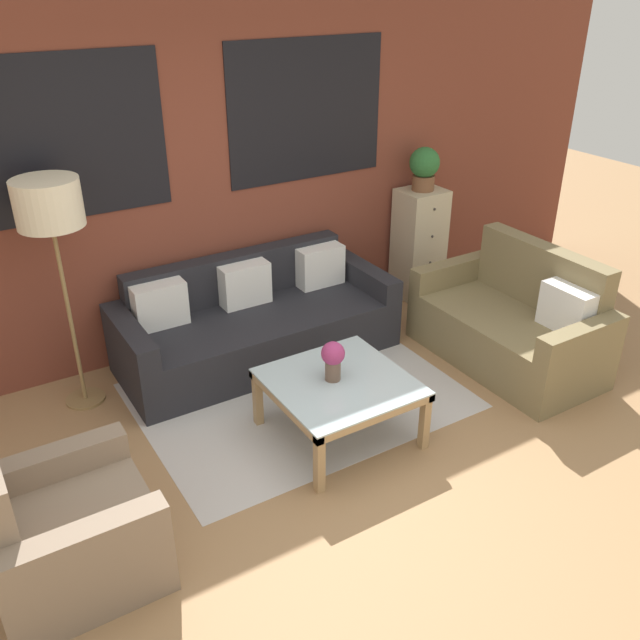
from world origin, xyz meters
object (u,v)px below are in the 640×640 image
floor_lamp (49,211)px  drawer_cabinet (419,244)px  coffee_table (339,389)px  potted_plant (424,167)px  flower_vase (333,358)px  couch_dark (255,323)px  settee_vintage (513,325)px  armchair_corner (66,533)px

floor_lamp → drawer_cabinet: (3.21, 0.16, -0.93)m
coffee_table → potted_plant: 2.53m
drawer_cabinet → flower_vase: drawer_cabinet is taller
coffee_table → flower_vase: flower_vase is taller
drawer_cabinet → couch_dark: bearing=-172.9°
settee_vintage → floor_lamp: (-3.07, 1.21, 1.13)m
couch_dark → coffee_table: couch_dark is taller
armchair_corner → potted_plant: bearing=25.4°
settee_vintage → potted_plant: potted_plant is taller
flower_vase → potted_plant: bearing=37.5°
settee_vintage → armchair_corner: settee_vintage is taller
floor_lamp → flower_vase: floor_lamp is taller
coffee_table → flower_vase: (-0.03, 0.04, 0.22)m
armchair_corner → coffee_table: bearing=8.1°
settee_vintage → flower_vase: settee_vintage is taller
floor_lamp → flower_vase: size_ratio=6.08×
settee_vintage → drawer_cabinet: size_ratio=1.45×
coffee_table → drawer_cabinet: bearing=38.7°
armchair_corner → coffee_table: (1.83, 0.26, 0.09)m
coffee_table → floor_lamp: bearing=135.7°
potted_plant → flower_vase: size_ratio=1.42×
flower_vase → settee_vintage: bearing=2.4°
armchair_corner → flower_vase: 1.85m
settee_vintage → drawer_cabinet: drawer_cabinet is taller
floor_lamp → flower_vase: 2.04m
drawer_cabinet → potted_plant: bearing=90.0°
settee_vintage → flower_vase: bearing=-177.6°
settee_vintage → armchair_corner: 3.56m
armchair_corner → coffee_table: 1.85m
couch_dark → armchair_corner: size_ratio=2.61×
floor_lamp → couch_dark: bearing=-2.8°
coffee_table → potted_plant: size_ratio=2.28×
coffee_table → floor_lamp: size_ratio=0.53×
couch_dark → potted_plant: size_ratio=5.69×
settee_vintage → couch_dark: bearing=146.0°
settee_vintage → coffee_table: 1.71m
armchair_corner → potted_plant: 4.19m
couch_dark → drawer_cabinet: 1.87m
coffee_table → couch_dark: bearing=89.5°
floor_lamp → drawer_cabinet: size_ratio=1.60×
drawer_cabinet → potted_plant: potted_plant is taller
settee_vintage → coffee_table: (-1.71, -0.11, 0.06)m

